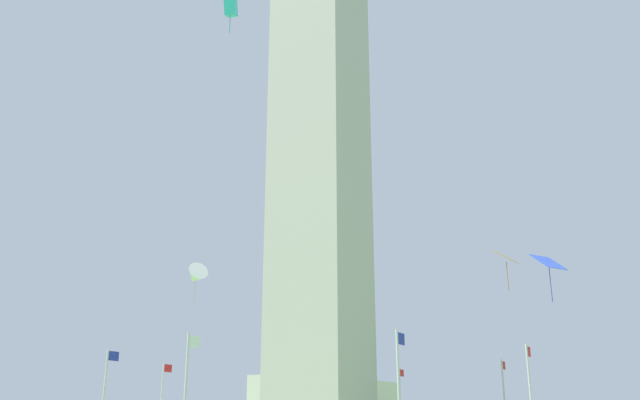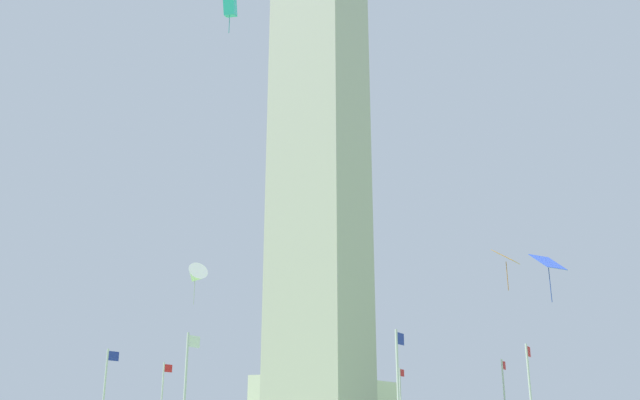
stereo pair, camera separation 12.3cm
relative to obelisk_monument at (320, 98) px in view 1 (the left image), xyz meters
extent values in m
cube|color=#B7B2A8|center=(0.00, 0.00, -3.47)|extent=(6.36, 6.36, 50.91)
cube|color=red|center=(15.77, 0.00, -21.62)|extent=(1.00, 0.03, 0.64)
cube|color=red|center=(11.31, 10.76, -21.62)|extent=(1.00, 0.03, 0.64)
cube|color=red|center=(0.55, 15.22, -21.62)|extent=(1.00, 0.03, 0.64)
cube|color=#1E2D99|center=(-10.21, 10.76, -21.62)|extent=(1.00, 0.03, 0.64)
cube|color=white|center=(-14.67, 0.00, -21.62)|extent=(1.00, 0.03, 0.64)
cube|color=#1E2D99|center=(-10.21, -10.76, -21.62)|extent=(1.00, 0.03, 0.64)
cube|color=red|center=(0.55, -15.22, -21.62)|extent=(1.00, 0.03, 0.64)
cube|color=red|center=(11.31, -10.76, -21.62)|extent=(1.00, 0.03, 0.64)
cone|color=white|center=(-9.88, 4.18, -16.58)|extent=(2.05, 2.19, 1.79)
cylinder|color=#A7A7A7|center=(-9.88, 4.18, -17.68)|extent=(0.04, 0.04, 1.65)
cube|color=blue|center=(-8.19, -18.63, -17.79)|extent=(1.96, 1.86, 0.96)
cylinder|color=#233C9D|center=(-8.19, -18.63, -19.02)|extent=(0.04, 0.04, 1.86)
cube|color=#33C6D1|center=(-17.67, -3.77, -2.52)|extent=(1.17, 0.95, 1.33)
cylinder|color=teal|center=(-17.67, -3.77, -3.56)|extent=(0.04, 0.04, 1.57)
cube|color=orange|center=(-3.29, -15.21, -16.11)|extent=(1.62, 1.41, 0.84)
cylinder|color=#A75C15|center=(-3.29, -15.21, -17.32)|extent=(0.04, 0.04, 1.82)
camera|label=1|loc=(-45.65, -25.38, -25.93)|focal=38.41mm
camera|label=2|loc=(-45.59, -25.49, -25.93)|focal=38.41mm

